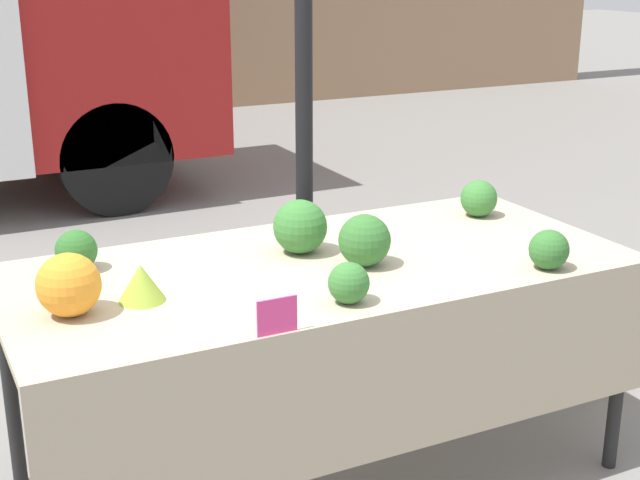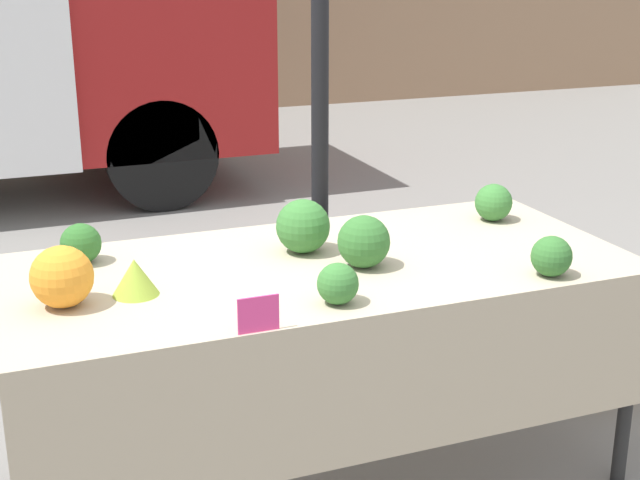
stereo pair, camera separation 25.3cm
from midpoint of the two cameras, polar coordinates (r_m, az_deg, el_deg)
ground_plane at (r=3.35m, az=2.24°, el=-14.80°), size 40.00×40.00×0.00m
tent_pole at (r=3.55m, az=2.07°, el=10.78°), size 0.07×0.07×2.74m
market_table at (r=2.96m, az=2.92°, el=-3.53°), size 2.09×0.96×0.82m
orange_cauliflower at (r=2.67m, az=-13.62°, el=-2.35°), size 0.18×0.18×0.18m
romanesco_head at (r=2.73m, az=-9.18°, el=-2.40°), size 0.14×0.14×0.11m
broccoli_head_0 at (r=3.04m, az=-12.79°, el=-0.26°), size 0.14×0.14×0.14m
broccoli_head_1 at (r=3.52m, az=13.08°, el=2.33°), size 0.14×0.14×0.14m
broccoli_head_2 at (r=3.06m, az=1.27°, el=0.86°), size 0.19×0.19×0.19m
broccoli_head_3 at (r=2.93m, az=5.29°, el=-0.14°), size 0.18×0.18×0.18m
broccoli_head_4 at (r=2.63m, az=3.91°, el=-2.85°), size 0.13×0.13×0.13m
broccoli_head_5 at (r=2.97m, az=16.98°, el=-1.04°), size 0.13×0.13×0.13m
price_sign at (r=2.44m, az=-0.99°, el=-4.82°), size 0.12×0.01×0.10m
produce_crate at (r=4.09m, az=18.78°, el=-6.93°), size 0.40×0.27×0.32m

